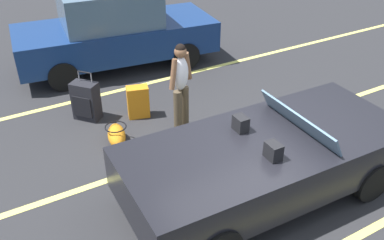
# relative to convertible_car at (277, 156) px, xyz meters

# --- Properties ---
(ground_plane) EXTENTS (80.00, 80.00, 0.00)m
(ground_plane) POSITION_rel_convertible_car_xyz_m (-0.21, 0.01, -0.59)
(ground_plane) COLOR #28282B
(lot_line_mid) EXTENTS (18.00, 0.12, 0.01)m
(lot_line_mid) POSITION_rel_convertible_car_xyz_m (-0.21, 1.39, -0.59)
(lot_line_mid) COLOR #EAE066
(lot_line_mid) RESTS_ON ground_plane
(lot_line_far) EXTENTS (18.00, 0.12, 0.01)m
(lot_line_far) POSITION_rel_convertible_car_xyz_m (-0.21, 4.09, -0.59)
(lot_line_far) COLOR #EAE066
(lot_line_far) RESTS_ON ground_plane
(convertible_car) EXTENTS (4.19, 1.93, 1.24)m
(convertible_car) POSITION_rel_convertible_car_xyz_m (0.00, 0.00, 0.00)
(convertible_car) COLOR black
(convertible_car) RESTS_ON ground_plane
(suitcase_large_black) EXTENTS (0.52, 0.55, 0.94)m
(suitcase_large_black) POSITION_rel_convertible_car_xyz_m (-1.78, 3.32, -0.22)
(suitcase_large_black) COLOR black
(suitcase_large_black) RESTS_ON ground_plane
(suitcase_medium_bright) EXTENTS (0.45, 0.35, 0.62)m
(suitcase_medium_bright) POSITION_rel_convertible_car_xyz_m (-0.91, 2.91, -0.28)
(suitcase_medium_bright) COLOR orange
(suitcase_medium_bright) RESTS_ON ground_plane
(duffel_bag) EXTENTS (0.47, 0.70, 0.34)m
(duffel_bag) POSITION_rel_convertible_car_xyz_m (-1.61, 2.27, -0.43)
(duffel_bag) COLOR orange
(duffel_bag) RESTS_ON ground_plane
(traveler_person) EXTENTS (0.58, 0.34, 1.65)m
(traveler_person) POSITION_rel_convertible_car_xyz_m (-0.43, 2.09, 0.34)
(traveler_person) COLOR #4C3F2D
(traveler_person) RESTS_ON ground_plane
(parked_sedan_near) EXTENTS (4.68, 2.33, 1.82)m
(parked_sedan_near) POSITION_rel_convertible_car_xyz_m (-0.39, 5.36, 0.30)
(parked_sedan_near) COLOR navy
(parked_sedan_near) RESTS_ON ground_plane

